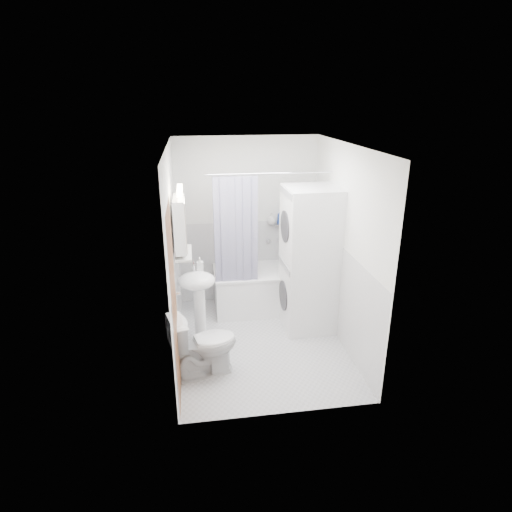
{
  "coord_description": "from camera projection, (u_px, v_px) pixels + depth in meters",
  "views": [
    {
      "loc": [
        -0.76,
        -4.57,
        2.88
      ],
      "look_at": [
        -0.04,
        0.15,
        1.1
      ],
      "focal_mm": 30.0,
      "sensor_mm": 36.0,
      "label": 1
    }
  ],
  "objects": [
    {
      "name": "wainscot",
      "position": [
        258.0,
        289.0,
        5.41
      ],
      "size": [
        1.98,
        2.58,
        2.58
      ],
      "color": "white",
      "rests_on": "ground"
    },
    {
      "name": "shelf_cup",
      "position": [
        183.0,
        245.0,
        4.99
      ],
      "size": [
        0.1,
        0.09,
        0.1
      ],
      "primitive_type": "imported",
      "color": "gray",
      "rests_on": "shelf"
    },
    {
      "name": "shower_caddy",
      "position": [
        282.0,
        225.0,
        6.17
      ],
      "size": [
        0.22,
        0.06,
        0.02
      ],
      "primitive_type": "cube",
      "color": "silver",
      "rests_on": "room_walls"
    },
    {
      "name": "washer_dryer",
      "position": [
        310.0,
        260.0,
        5.44
      ],
      "size": [
        0.69,
        0.68,
        1.87
      ],
      "rotation": [
        0.0,
        0.0,
        0.02
      ],
      "color": "white",
      "rests_on": "ground"
    },
    {
      "name": "soap_pump",
      "position": [
        200.0,
        268.0,
        5.15
      ],
      "size": [
        0.08,
        0.17,
        0.08
      ],
      "primitive_type": "imported",
      "color": "gray",
      "rests_on": "sink"
    },
    {
      "name": "sink",
      "position": [
        198.0,
        292.0,
        5.08
      ],
      "size": [
        0.44,
        0.37,
        1.04
      ],
      "color": "white",
      "rests_on": "ground"
    },
    {
      "name": "towel",
      "position": [
        179.0,
        224.0,
        5.44
      ],
      "size": [
        0.07,
        0.33,
        0.8
      ],
      "color": "#561612",
      "rests_on": "room_walls"
    },
    {
      "name": "tub_spout",
      "position": [
        279.0,
        240.0,
        6.26
      ],
      "size": [
        0.04,
        0.12,
        0.04
      ],
      "primitive_type": "cylinder",
      "rotation": [
        1.57,
        0.0,
        0.0
      ],
      "color": "silver",
      "rests_on": "room_walls"
    },
    {
      "name": "shampoo_a",
      "position": [
        272.0,
        220.0,
        6.12
      ],
      "size": [
        0.13,
        0.17,
        0.13
      ],
      "primitive_type": "imported",
      "color": "gray",
      "rests_on": "shower_caddy"
    },
    {
      "name": "medicine_cabinet",
      "position": [
        180.0,
        223.0,
        4.77
      ],
      "size": [
        0.13,
        0.5,
        0.71
      ],
      "color": "white",
      "rests_on": "room_walls"
    },
    {
      "name": "curtain_rod",
      "position": [
        275.0,
        173.0,
        5.26
      ],
      "size": [
        1.73,
        0.02,
        0.02
      ],
      "primitive_type": "cylinder",
      "rotation": [
        0.0,
        1.57,
        0.0
      ],
      "color": "silver",
      "rests_on": "room_walls"
    },
    {
      "name": "toilet",
      "position": [
        204.0,
        344.0,
        4.64
      ],
      "size": [
        0.81,
        0.58,
        0.72
      ],
      "primitive_type": "imported",
      "rotation": [
        0.0,
        0.0,
        1.82
      ],
      "color": "white",
      "rests_on": "ground"
    },
    {
      "name": "shelf",
      "position": [
        184.0,
        253.0,
        4.9
      ],
      "size": [
        0.18,
        0.54,
        0.02
      ],
      "primitive_type": "cube",
      "color": "silver",
      "rests_on": "room_walls"
    },
    {
      "name": "bathtub",
      "position": [
        269.0,
        287.0,
        6.13
      ],
      "size": [
        1.55,
        0.74,
        0.59
      ],
      "color": "white",
      "rests_on": "ground"
    },
    {
      "name": "door",
      "position": [
        178.0,
        293.0,
        4.36
      ],
      "size": [
        0.05,
        2.0,
        2.0
      ],
      "color": "brown",
      "rests_on": "ground"
    },
    {
      "name": "shelf_bottle",
      "position": [
        183.0,
        254.0,
        4.74
      ],
      "size": [
        0.07,
        0.18,
        0.07
      ],
      "primitive_type": "imported",
      "color": "gray",
      "rests_on": "shelf"
    },
    {
      "name": "shampoo_b",
      "position": [
        280.0,
        221.0,
        6.15
      ],
      "size": [
        0.08,
        0.21,
        0.08
      ],
      "primitive_type": "imported",
      "color": "navy",
      "rests_on": "shower_caddy"
    },
    {
      "name": "shower_curtain",
      "position": [
        236.0,
        233.0,
        5.45
      ],
      "size": [
        0.55,
        0.02,
        1.45
      ],
      "color": "#1A154C",
      "rests_on": "curtain_rod"
    },
    {
      "name": "room_walls",
      "position": [
        262.0,
        228.0,
        4.83
      ],
      "size": [
        2.6,
        2.6,
        2.6
      ],
      "color": "white",
      "rests_on": "ground"
    },
    {
      "name": "floor",
      "position": [
        261.0,
        342.0,
        5.35
      ],
      "size": [
        2.6,
        2.6,
        0.0
      ],
      "primitive_type": "plane",
      "color": "silver",
      "rests_on": "ground"
    }
  ]
}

